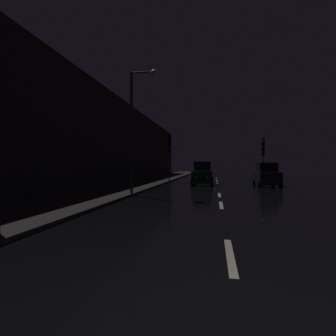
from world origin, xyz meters
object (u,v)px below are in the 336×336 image
car_approaching_headlights (203,174)px  car_parked_right_far (267,175)px  streetlamp_overhead (139,114)px  traffic_light_far_right (263,150)px  traffic_light_far_left (169,147)px

car_approaching_headlights → car_parked_right_far: bearing=80.6°
streetlamp_overhead → car_approaching_headlights: size_ratio=1.73×
car_approaching_headlights → car_parked_right_far: (5.67, -0.94, -0.05)m
traffic_light_far_right → traffic_light_far_left: (-10.10, -2.92, 0.28)m
traffic_light_far_left → streetlamp_overhead: streetlamp_overhead is taller
streetlamp_overhead → car_parked_right_far: (9.06, 8.94, -4.02)m
traffic_light_far_right → streetlamp_overhead: 17.97m
car_parked_right_far → car_approaching_headlights: bearing=80.6°
traffic_light_far_left → streetlamp_overhead: 12.10m
streetlamp_overhead → car_approaching_headlights: (3.39, 9.89, -3.97)m
traffic_light_far_right → car_approaching_headlights: 8.59m
car_parked_right_far → traffic_light_far_right: bearing=-7.5°
traffic_light_far_right → streetlamp_overhead: (-9.85, -14.95, 1.45)m
car_parked_right_far → streetlamp_overhead: bearing=134.6°
traffic_light_far_right → car_approaching_headlights: size_ratio=1.11×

